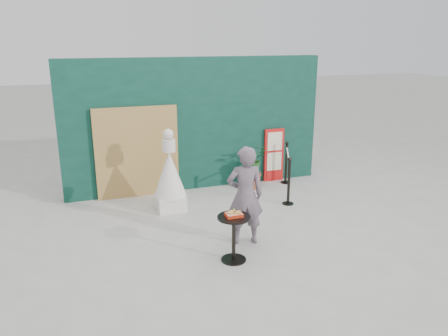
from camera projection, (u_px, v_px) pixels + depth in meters
ground at (247, 242)px, 7.57m from camera, size 60.00×60.00×0.00m
back_wall at (196, 124)px, 9.99m from camera, size 6.00×0.30×3.00m
bamboo_fence at (137, 152)px, 9.50m from camera, size 1.80×0.08×2.00m
woman at (245, 196)px, 7.32m from camera, size 0.69×0.52×1.71m
menu_board at (274, 155)px, 10.65m from camera, size 0.50×0.07×1.30m
statue at (170, 178)px, 8.81m from camera, size 0.66×0.66×1.69m
cafe_table at (234, 231)px, 6.80m from camera, size 0.52×0.52×0.75m
food_basket at (234, 214)px, 6.72m from camera, size 0.26×0.19×0.11m
planter at (253, 163)px, 10.14m from camera, size 0.62×0.53×1.05m
stanchion_barrier at (287, 172)px, 9.84m from camera, size 0.84×1.54×1.03m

